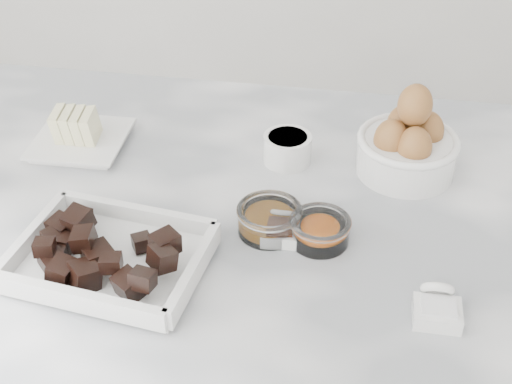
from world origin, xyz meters
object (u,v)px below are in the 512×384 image
chocolate_dish (110,252)px  salt_spoon (437,307)px  honey_bowl (269,219)px  egg_bowl (408,145)px  vanilla_spoon (281,230)px  sugar_ramekin (287,147)px  zest_bowl (320,229)px  butter_plate (78,134)px

chocolate_dish → salt_spoon: 0.39m
chocolate_dish → honey_bowl: chocolate_dish is taller
egg_bowl → salt_spoon: bearing=-82.8°
vanilla_spoon → sugar_ramekin: bearing=95.0°
sugar_ramekin → egg_bowl: (0.17, 0.00, 0.02)m
sugar_ramekin → zest_bowl: size_ratio=0.90×
honey_bowl → salt_spoon: (0.21, -0.12, -0.01)m
egg_bowl → salt_spoon: 0.29m
sugar_ramekin → salt_spoon: (0.21, -0.29, -0.01)m
zest_bowl → honey_bowl: bearing=172.5°
chocolate_dish → zest_bowl: chocolate_dish is taller
honey_bowl → vanilla_spoon: honey_bowl is taller
egg_bowl → salt_spoon: (0.04, -0.29, -0.03)m
butter_plate → sugar_ramekin: bearing=1.7°
sugar_ramekin → egg_bowl: egg_bowl is taller
egg_bowl → honey_bowl: 0.24m
zest_bowl → vanilla_spoon: (-0.05, -0.00, -0.01)m
egg_bowl → honey_bowl: size_ratio=1.70×
butter_plate → salt_spoon: size_ratio=2.13×
chocolate_dish → sugar_ramekin: 0.32m
sugar_ramekin → butter_plate: bearing=-178.3°
chocolate_dish → honey_bowl: (0.18, 0.10, -0.00)m
butter_plate → chocolate_dish: bearing=-61.6°
sugar_ramekin → honey_bowl: size_ratio=0.83×
zest_bowl → salt_spoon: (0.14, -0.11, -0.01)m
butter_plate → honey_bowl: 0.36m
egg_bowl → vanilla_spoon: egg_bowl is taller
butter_plate → zest_bowl: size_ratio=1.75×
zest_bowl → chocolate_dish: bearing=-159.4°
egg_bowl → zest_bowl: 0.21m
zest_bowl → butter_plate: bearing=156.8°
egg_bowl → zest_bowl: size_ratio=1.84×
vanilla_spoon → chocolate_dish: bearing=-155.2°
butter_plate → egg_bowl: size_ratio=0.95×
zest_bowl → vanilla_spoon: vanilla_spoon is taller
egg_bowl → honey_bowl: bearing=-136.0°
sugar_ramekin → egg_bowl: size_ratio=0.49×
butter_plate → sugar_ramekin: butter_plate is taller
chocolate_dish → honey_bowl: 0.21m
butter_plate → honey_bowl: size_ratio=1.61×
chocolate_dish → salt_spoon: chocolate_dish is taller
honey_bowl → zest_bowl: honey_bowl is taller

